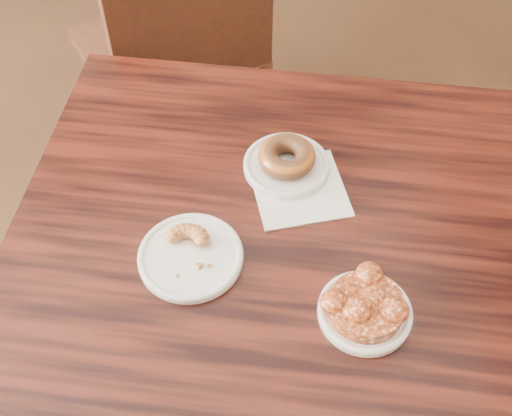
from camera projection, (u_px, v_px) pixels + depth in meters
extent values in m
plane|color=black|center=(152.00, 340.00, 1.82)|extent=(5.00, 5.00, 0.00)
cube|color=black|center=(275.00, 352.00, 1.39)|extent=(1.22, 1.22, 0.75)
cube|color=white|center=(299.00, 189.00, 1.19)|extent=(0.17, 0.17, 0.00)
cylinder|color=white|center=(286.00, 166.00, 1.21)|extent=(0.16, 0.16, 0.01)
cylinder|color=white|center=(191.00, 257.00, 1.09)|extent=(0.18, 0.18, 0.01)
cylinder|color=white|center=(365.00, 312.00, 1.02)|extent=(0.15, 0.15, 0.01)
torus|color=brown|center=(287.00, 157.00, 1.19)|extent=(0.11, 0.11, 0.04)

